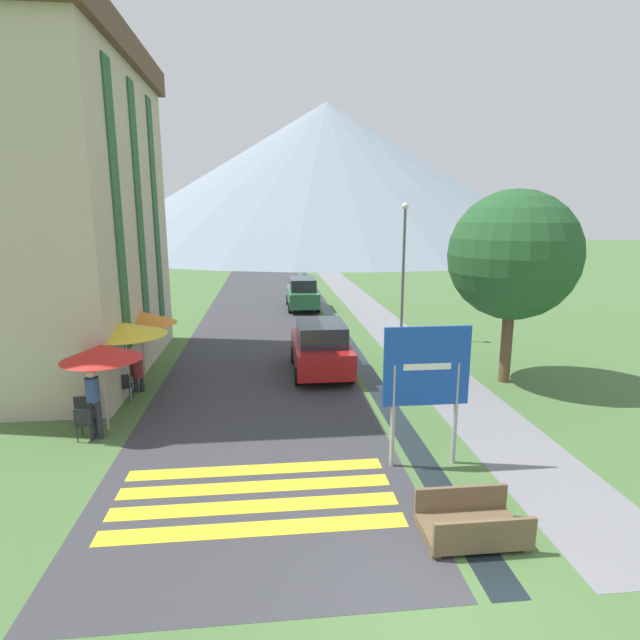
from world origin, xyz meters
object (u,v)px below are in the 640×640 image
person_seated_near (94,388)px  tree_by_path (513,255)px  cafe_chair_far_left (125,373)px  cafe_umbrella_middle_yellow (125,329)px  road_sign (426,377)px  cafe_umbrella_rear_orange (141,318)px  cafe_chair_middle (124,385)px  person_seated_far (138,371)px  cafe_chair_nearest (85,421)px  parked_car_far (302,293)px  cafe_chair_near_left (84,408)px  parked_car_near (321,347)px  person_standing_terrace (93,399)px  footbridge (472,525)px  hotel_building (47,198)px  streetlamp (403,262)px  cafe_umbrella_front_red (101,352)px  cafe_chair_far_right (132,373)px

person_seated_near → tree_by_path: 13.10m
cafe_chair_far_left → cafe_umbrella_middle_yellow: bearing=-50.0°
road_sign → person_seated_near: bearing=154.8°
road_sign → cafe_umbrella_rear_orange: size_ratio=1.33×
cafe_chair_middle → person_seated_far: size_ratio=0.71×
cafe_chair_nearest → cafe_chair_far_left: (-0.06, 3.76, 0.00)m
parked_car_far → cafe_chair_nearest: bearing=-110.8°
cafe_chair_nearest → person_seated_far: (0.43, 3.44, 0.15)m
cafe_chair_near_left → cafe_umbrella_rear_orange: size_ratio=0.36×
parked_car_near → cafe_umbrella_rear_orange: cafe_umbrella_rear_orange is taller
cafe_chair_far_left → person_standing_terrace: (0.28, -3.67, 0.53)m
parked_car_far → person_standing_terrace: (-6.27, -16.96, 0.13)m
cafe_chair_far_left → cafe_chair_near_left: 2.88m
parked_car_far → cafe_umbrella_rear_orange: 13.51m
cafe_umbrella_middle_yellow → tree_by_path: bearing=2.7°
cafe_chair_nearest → person_standing_terrace: size_ratio=0.48×
parked_car_far → cafe_chair_far_left: parked_car_far is taller
footbridge → cafe_umbrella_rear_orange: (-7.67, 9.73, 1.79)m
hotel_building → cafe_chair_far_left: hotel_building is taller
cafe_umbrella_rear_orange → person_seated_far: 2.18m
cafe_chair_middle → cafe_chair_nearest: bearing=-66.2°
cafe_chair_nearest → tree_by_path: 13.15m
cafe_umbrella_rear_orange → streetlamp: 10.92m
road_sign → tree_by_path: (4.40, 5.21, 2.14)m
cafe_umbrella_front_red → cafe_umbrella_middle_yellow: (0.01, 2.06, 0.12)m
road_sign → footbridge: bearing=-88.8°
parked_car_near → cafe_chair_far_right: bearing=-170.9°
footbridge → cafe_umbrella_front_red: size_ratio=0.75×
cafe_chair_middle → tree_by_path: 12.56m
person_standing_terrace → person_seated_near: bearing=108.1°
streetlamp → cafe_chair_far_right: bearing=-152.5°
road_sign → streetlamp: size_ratio=0.53×
parked_car_near → person_standing_terrace: 7.64m
cafe_umbrella_middle_yellow → cafe_chair_middle: bearing=-173.3°
road_sign → parked_car_far: (-1.33, 19.07, -1.11)m
parked_car_near → person_seated_far: bearing=-167.4°
parked_car_near → cafe_umbrella_front_red: bearing=-144.9°
cafe_chair_nearest → cafe_chair_middle: 2.63m
hotel_building → road_sign: hotel_building is taller
road_sign → person_seated_near: 9.12m
tree_by_path → cafe_umbrella_front_red: bearing=-167.6°
road_sign → cafe_umbrella_middle_yellow: 8.80m
parked_car_near → cafe_chair_far_right: parked_car_near is taller
cafe_chair_far_right → cafe_chair_nearest: 3.77m
cafe_chair_far_right → person_standing_terrace: (0.06, -3.68, 0.53)m
parked_car_near → person_seated_near: 7.24m
road_sign → person_standing_terrace: 7.95m
person_seated_near → cafe_umbrella_front_red: bearing=-60.9°
cafe_chair_near_left → cafe_umbrella_rear_orange: 4.54m
streetlamp → person_standing_terrace: bearing=-138.4°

